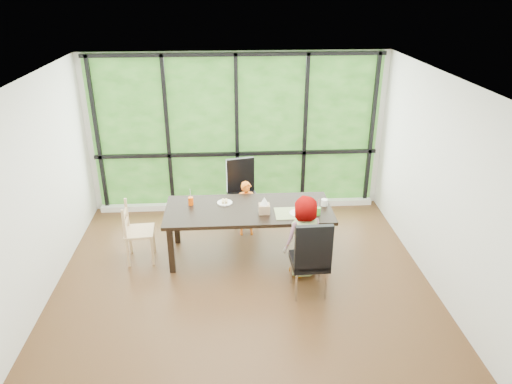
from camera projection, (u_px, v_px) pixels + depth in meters
ground at (243, 277)px, 6.44m from camera, size 5.00×5.00×0.00m
back_wall at (237, 133)px, 7.92m from camera, size 5.00×0.00×5.00m
foliage_backdrop at (237, 134)px, 7.90m from camera, size 4.80×0.02×2.65m
window_mullions at (237, 134)px, 7.86m from camera, size 4.80×0.06×2.65m
window_sill at (238, 205)px, 8.37m from camera, size 4.80×0.12×0.10m
dining_table at (249, 231)px, 6.83m from camera, size 2.38×1.03×0.75m
chair_window_leather at (243, 193)px, 7.64m from camera, size 0.55×0.55×1.08m
chair_interior_leather at (309, 256)px, 5.92m from camera, size 0.47×0.47×1.08m
chair_end_beech at (139, 232)px, 6.67m from camera, size 0.43×0.45×0.90m
child_toddler at (247, 209)px, 7.35m from camera, size 0.34×0.23×0.89m
child_older at (303, 237)px, 6.27m from camera, size 0.66×0.55×1.16m
placemat at (293, 213)px, 6.53m from camera, size 0.51×0.38×0.01m
plate_far at (225, 203)px, 6.83m from camera, size 0.22×0.22×0.01m
plate_near at (298, 213)px, 6.52m from camera, size 0.24×0.24×0.02m
orange_cup at (191, 201)px, 6.76m from camera, size 0.07×0.07×0.12m
green_cup at (318, 211)px, 6.48m from camera, size 0.07×0.07×0.11m
white_mug at (324, 202)px, 6.74m from camera, size 0.09×0.09×0.10m
tissue_box at (264, 209)px, 6.52m from camera, size 0.15×0.15×0.13m
crepe_rolls_far at (225, 201)px, 6.82m from camera, size 0.10×0.12×0.04m
crepe_rolls_near at (298, 212)px, 6.51m from camera, size 0.05×0.12×0.04m
straw_white at (190, 195)px, 6.72m from camera, size 0.01×0.04×0.20m
straw_pink at (318, 205)px, 6.44m from camera, size 0.01×0.04×0.20m
tissue at (264, 201)px, 6.47m from camera, size 0.12×0.12×0.11m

